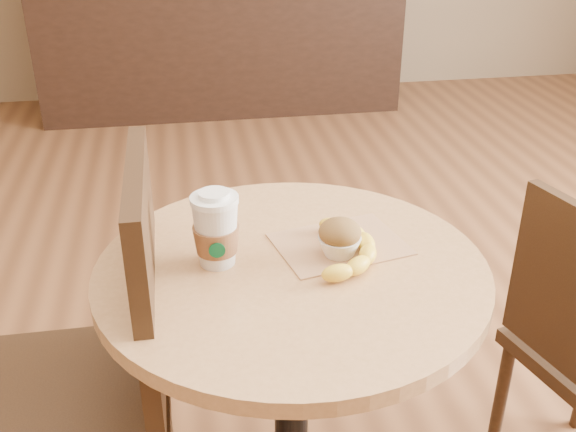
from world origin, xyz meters
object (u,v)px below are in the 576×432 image
Objects in this scene: coffee_cup at (216,232)px; cafe_table at (291,354)px; chair_left at (93,377)px; banana at (347,247)px; muffin at (340,238)px.

cafe_table is at bearing -9.67° from coffee_cup.
chair_left is 0.38m from coffee_cup.
chair_left is (-0.39, 0.02, -0.02)m from cafe_table.
cafe_table is 0.78× the size of chair_left.
coffee_cup is at bearing 167.64° from cafe_table.
coffee_cup is at bearing -167.82° from banana.
chair_left is 11.72× the size of muffin.
muffin is at bearing 9.85° from cafe_table.
muffin is (0.09, 0.02, 0.25)m from cafe_table.
chair_left reaches higher than cafe_table.
cafe_table is 0.31m from coffee_cup.
muffin is (0.23, -0.01, -0.03)m from coffee_cup.
chair_left reaches higher than muffin.
banana is (0.01, -0.00, -0.02)m from muffin.
muffin is 0.35× the size of banana.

